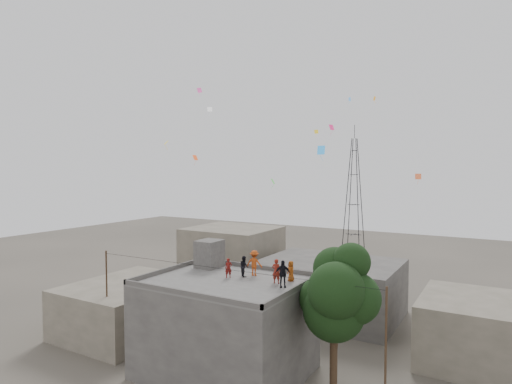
{
  "coord_description": "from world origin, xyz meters",
  "views": [
    {
      "loc": [
        15.49,
        -22.67,
        13.26
      ],
      "look_at": [
        1.89,
        0.7,
        11.88
      ],
      "focal_mm": 30.0,
      "sensor_mm": 36.0,
      "label": 1
    }
  ],
  "objects_px": {
    "person_dark_adult": "(283,274)",
    "transmission_tower": "(354,198)",
    "stair_head_box": "(209,254)",
    "person_red_adult": "(276,271)",
    "tree": "(338,295)"
  },
  "relations": [
    {
      "from": "stair_head_box",
      "to": "person_red_adult",
      "type": "bearing_deg",
      "value": -13.74
    },
    {
      "from": "person_dark_adult",
      "to": "transmission_tower",
      "type": "bearing_deg",
      "value": 68.97
    },
    {
      "from": "transmission_tower",
      "to": "person_dark_adult",
      "type": "relative_size",
      "value": 11.98
    },
    {
      "from": "transmission_tower",
      "to": "tree",
      "type": "bearing_deg",
      "value": -73.91
    },
    {
      "from": "person_red_adult",
      "to": "person_dark_adult",
      "type": "relative_size",
      "value": 0.94
    },
    {
      "from": "tree",
      "to": "stair_head_box",
      "type": "bearing_deg",
      "value": 169.26
    },
    {
      "from": "tree",
      "to": "transmission_tower",
      "type": "relative_size",
      "value": 0.45
    },
    {
      "from": "stair_head_box",
      "to": "person_red_adult",
      "type": "distance_m",
      "value": 6.56
    },
    {
      "from": "transmission_tower",
      "to": "person_red_adult",
      "type": "height_order",
      "value": "transmission_tower"
    },
    {
      "from": "transmission_tower",
      "to": "person_dark_adult",
      "type": "height_order",
      "value": "transmission_tower"
    },
    {
      "from": "stair_head_box",
      "to": "person_dark_adult",
      "type": "distance_m",
      "value": 7.43
    },
    {
      "from": "person_red_adult",
      "to": "tree",
      "type": "bearing_deg",
      "value": 164.47
    },
    {
      "from": "stair_head_box",
      "to": "person_dark_adult",
      "type": "xyz_separation_m",
      "value": [
        7.11,
        -2.15,
        -0.17
      ]
    },
    {
      "from": "stair_head_box",
      "to": "person_dark_adult",
      "type": "height_order",
      "value": "stair_head_box"
    },
    {
      "from": "stair_head_box",
      "to": "tree",
      "type": "height_order",
      "value": "tree"
    }
  ]
}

